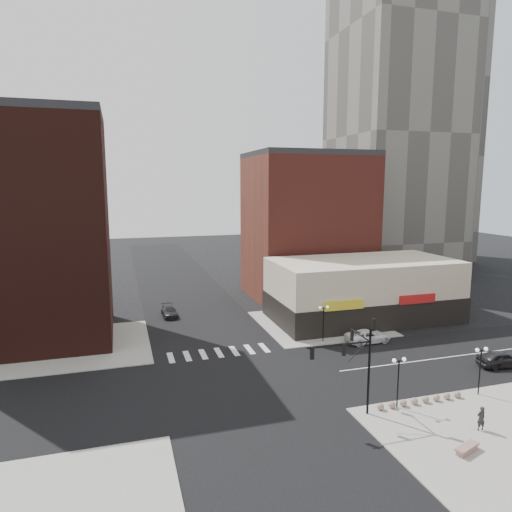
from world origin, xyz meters
name	(u,v)px	position (x,y,z in m)	size (l,w,h in m)	color
ground	(239,384)	(0.00, 0.00, 0.00)	(240.00, 240.00, 0.00)	black
road_ew	(239,384)	(0.00, 0.00, 0.01)	(200.00, 14.00, 0.02)	black
road_ns	(239,384)	(0.00, 0.00, 0.01)	(14.00, 200.00, 0.02)	black
sidewalk_nw	(80,346)	(-14.50, 14.50, 0.06)	(15.00, 15.00, 0.12)	gray
sidewalk_ne	(319,323)	(14.50, 14.50, 0.06)	(15.00, 15.00, 0.12)	gray
sidewalk_se	(507,437)	(16.00, -14.00, 0.06)	(18.00, 14.00, 0.12)	gray
building_nw	(33,232)	(-19.00, 18.50, 12.50)	(16.00, 15.00, 25.00)	#331410
building_ne_midrise	(307,228)	(19.00, 29.50, 11.00)	(18.00, 15.00, 22.00)	maroon
tower_near	(400,31)	(40.00, 38.00, 45.00)	(20.00, 20.00, 90.00)	#47443F
tower_far	(429,82)	(60.00, 56.00, 41.00)	(18.00, 18.00, 82.00)	#47443F
building_ne_row	(363,295)	(21.00, 15.00, 3.30)	(24.20, 12.20, 8.00)	beige
traffic_signal	(356,354)	(7.24, -7.83, 4.96)	(5.59, 3.09, 7.77)	black
street_lamp_se_a	(399,370)	(11.00, -8.00, 3.29)	(1.22, 0.32, 4.16)	black
street_lamp_se_b	(481,359)	(19.00, -8.00, 3.29)	(1.22, 0.32, 4.16)	black
street_lamp_ne	(324,314)	(12.00, 8.00, 3.29)	(1.22, 0.32, 4.16)	black
bollard_row	(420,400)	(13.17, -8.00, 0.40)	(7.92, 0.57, 0.57)	#86675C
white_suv	(368,336)	(16.90, 6.50, 0.73)	(2.42, 5.24, 1.46)	white
dark_sedan_east	(502,359)	(25.85, -3.60, 0.82)	(1.93, 4.79, 1.63)	black
dark_sedan_north	(169,311)	(-3.68, 23.55, 0.69)	(1.92, 4.72, 1.37)	black
pedestrian	(481,418)	(14.83, -12.74, 1.03)	(0.67, 0.44, 1.83)	#252328
stone_bench	(467,449)	(11.86, -14.77, 0.38)	(2.15, 1.28, 0.48)	#8F6A63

